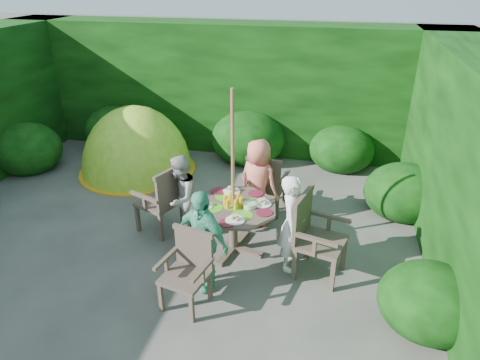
% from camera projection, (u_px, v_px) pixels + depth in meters
% --- Properties ---
extents(ground, '(60.00, 60.00, 0.00)m').
position_uv_depth(ground, '(153.00, 251.00, 5.74)').
color(ground, '#46443F').
rests_on(ground, ground).
extents(hedge_enclosure, '(9.00, 9.00, 2.50)m').
position_uv_depth(hedge_enclosure, '(181.00, 130.00, 6.35)').
color(hedge_enclosure, black).
rests_on(hedge_enclosure, ground).
extents(patio_table, '(1.40, 1.40, 0.81)m').
position_uv_depth(patio_table, '(234.00, 213.00, 5.53)').
color(patio_table, '#3C3027').
rests_on(patio_table, ground).
extents(parasol_pole, '(0.05, 0.05, 2.20)m').
position_uv_depth(parasol_pole, '(233.00, 176.00, 5.30)').
color(parasol_pole, brown).
rests_on(parasol_pole, ground).
extents(garden_chair_right, '(0.68, 0.73, 1.02)m').
position_uv_depth(garden_chair_right, '(314.00, 235.00, 5.12)').
color(garden_chair_right, '#3C3027').
rests_on(garden_chair_right, ground).
extents(garden_chair_left, '(0.69, 0.73, 0.97)m').
position_uv_depth(garden_chair_left, '(163.00, 199.00, 5.98)').
color(garden_chair_left, '#3C3027').
rests_on(garden_chair_left, ground).
extents(garden_chair_back, '(0.62, 0.57, 0.93)m').
position_uv_depth(garden_chair_back, '(266.00, 184.00, 6.45)').
color(garden_chair_back, '#3C3027').
rests_on(garden_chair_back, ground).
extents(garden_chair_front, '(0.59, 0.55, 0.85)m').
position_uv_depth(garden_chair_front, '(188.00, 268.00, 4.69)').
color(garden_chair_front, '#3C3027').
rests_on(garden_chair_front, ground).
extents(child_right, '(0.32, 0.47, 1.26)m').
position_uv_depth(child_right, '(292.00, 223.00, 5.19)').
color(child_right, white).
rests_on(child_right, ground).
extents(child_left, '(0.46, 0.59, 1.21)m').
position_uv_depth(child_left, '(181.00, 198.00, 5.83)').
color(child_left, '#9B9C96').
rests_on(child_left, ground).
extents(child_back, '(0.75, 0.64, 1.30)m').
position_uv_depth(child_back, '(258.00, 182.00, 6.14)').
color(child_back, '#EB7361').
rests_on(child_back, ground).
extents(child_front, '(0.80, 0.59, 1.27)m').
position_uv_depth(child_front, '(202.00, 240.00, 4.86)').
color(child_front, '#49AC88').
rests_on(child_front, ground).
extents(dome_tent, '(2.46, 2.46, 2.44)m').
position_uv_depth(dome_tent, '(138.00, 170.00, 8.05)').
color(dome_tent, '#82BF24').
rests_on(dome_tent, ground).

